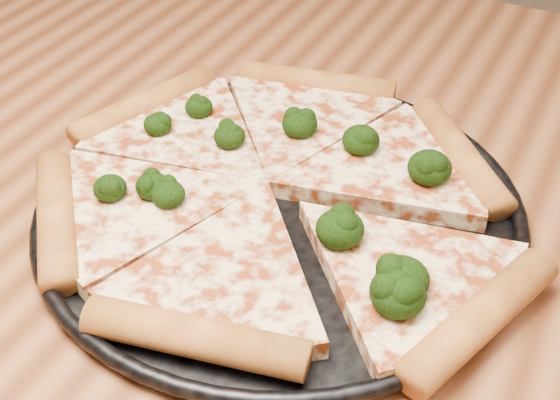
% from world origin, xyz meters
% --- Properties ---
extents(dining_table, '(1.20, 0.90, 0.75)m').
position_xyz_m(dining_table, '(0.00, 0.00, 0.66)').
color(dining_table, brown).
rests_on(dining_table, ground).
extents(pizza_pan, '(0.38, 0.38, 0.02)m').
position_xyz_m(pizza_pan, '(-0.01, -0.02, 0.76)').
color(pizza_pan, black).
rests_on(pizza_pan, dining_table).
extents(pizza, '(0.42, 0.38, 0.03)m').
position_xyz_m(pizza, '(-0.02, -0.01, 0.77)').
color(pizza, '#F8D398').
rests_on(pizza, pizza_pan).
extents(broccoli_florets, '(0.29, 0.19, 0.03)m').
position_xyz_m(broccoli_florets, '(0.03, -0.03, 0.78)').
color(broccoli_florets, black).
rests_on(broccoli_florets, pizza).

